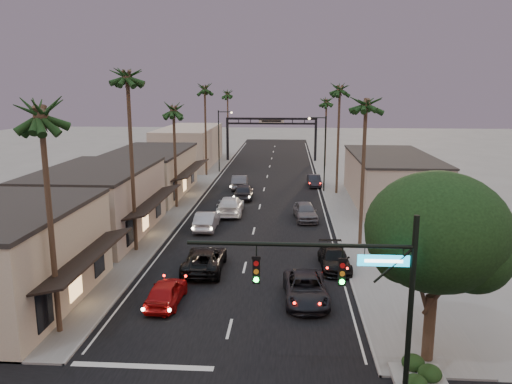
# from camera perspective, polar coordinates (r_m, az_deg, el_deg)

# --- Properties ---
(ground) EXTENTS (200.00, 200.00, 0.00)m
(ground) POSITION_cam_1_polar(r_m,az_deg,el_deg) (55.21, 0.62, -0.96)
(ground) COLOR slate
(ground) RESTS_ON ground
(road) EXTENTS (14.00, 120.00, 0.02)m
(road) POSITION_cam_1_polar(r_m,az_deg,el_deg) (60.08, 0.88, 0.11)
(road) COLOR black
(road) RESTS_ON ground
(sidewalk_left) EXTENTS (5.00, 92.00, 0.12)m
(sidewalk_left) POSITION_cam_1_polar(r_m,az_deg,el_deg) (68.02, -6.84, 1.47)
(sidewalk_left) COLOR slate
(sidewalk_left) RESTS_ON ground
(sidewalk_right) EXTENTS (5.00, 92.00, 0.12)m
(sidewalk_right) POSITION_cam_1_polar(r_m,az_deg,el_deg) (67.18, 9.31, 1.27)
(sidewalk_right) COLOR slate
(sidewalk_right) RESTS_ON ground
(storefront_near) EXTENTS (8.00, 12.00, 5.50)m
(storefront_near) POSITION_cam_1_polar(r_m,az_deg,el_deg) (31.76, -26.82, -6.95)
(storefront_near) COLOR tan
(storefront_near) RESTS_ON ground
(storefront_mid) EXTENTS (8.00, 14.00, 5.50)m
(storefront_mid) POSITION_cam_1_polar(r_m,az_deg,el_deg) (43.87, -17.65, -1.24)
(storefront_mid) COLOR tan
(storefront_mid) RESTS_ON ground
(storefront_far) EXTENTS (8.00, 16.00, 5.00)m
(storefront_far) POSITION_cam_1_polar(r_m,az_deg,el_deg) (58.80, -12.03, 2.06)
(storefront_far) COLOR tan
(storefront_far) RESTS_ON ground
(storefront_dist) EXTENTS (8.00, 20.00, 6.00)m
(storefront_dist) POSITION_cam_1_polar(r_m,az_deg,el_deg) (80.87, -7.65, 5.22)
(storefront_dist) COLOR tan
(storefront_dist) RESTS_ON ground
(building_right) EXTENTS (8.00, 18.00, 5.00)m
(building_right) POSITION_cam_1_polar(r_m,az_deg,el_deg) (55.73, 15.16, 1.37)
(building_right) COLOR tan
(building_right) RESTS_ON ground
(traffic_signal) EXTENTS (8.51, 0.22, 7.80)m
(traffic_signal) POSITION_cam_1_polar(r_m,az_deg,el_deg) (19.35, 11.81, -10.34)
(traffic_signal) COLOR black
(traffic_signal) RESTS_ON ground
(corner_tree) EXTENTS (6.20, 6.20, 8.80)m
(corner_tree) POSITION_cam_1_polar(r_m,az_deg,el_deg) (23.05, 20.12, -4.81)
(corner_tree) COLOR #38281C
(corner_tree) RESTS_ON ground
(arch) EXTENTS (15.20, 0.40, 7.27)m
(arch) POSITION_cam_1_polar(r_m,az_deg,el_deg) (84.05, 1.77, 7.31)
(arch) COLOR black
(arch) RESTS_ON ground
(streetlight_right) EXTENTS (2.13, 0.30, 9.00)m
(streetlight_right) POSITION_cam_1_polar(r_m,az_deg,el_deg) (59.28, 7.62, 5.06)
(streetlight_right) COLOR black
(streetlight_right) RESTS_ON ground
(streetlight_left) EXTENTS (2.13, 0.30, 9.00)m
(streetlight_left) POSITION_cam_1_polar(r_m,az_deg,el_deg) (72.74, -4.06, 6.40)
(streetlight_left) COLOR black
(streetlight_left) RESTS_ON ground
(palm_la) EXTENTS (3.20, 3.20, 13.20)m
(palm_la) POSITION_cam_1_polar(r_m,az_deg,el_deg) (25.51, -23.46, 8.98)
(palm_la) COLOR #38281C
(palm_la) RESTS_ON ground
(palm_lb) EXTENTS (3.20, 3.20, 15.20)m
(palm_lb) POSITION_cam_1_polar(r_m,az_deg,el_deg) (37.57, -14.53, 13.19)
(palm_lb) COLOR #38281C
(palm_lb) RESTS_ON ground
(palm_lc) EXTENTS (3.20, 3.20, 12.20)m
(palm_lc) POSITION_cam_1_polar(r_m,az_deg,el_deg) (51.09, -9.43, 9.70)
(palm_lc) COLOR #38281C
(palm_lc) RESTS_ON ground
(palm_ld) EXTENTS (3.20, 3.20, 14.20)m
(palm_ld) POSITION_cam_1_polar(r_m,az_deg,el_deg) (69.69, -5.89, 11.96)
(palm_ld) COLOR #38281C
(palm_ld) RESTS_ON ground
(palm_ra) EXTENTS (3.20, 3.20, 13.20)m
(palm_ra) POSITION_cam_1_polar(r_m,az_deg,el_deg) (38.16, 12.49, 10.34)
(palm_ra) COLOR #38281C
(palm_ra) RESTS_ON ground
(palm_rb) EXTENTS (3.20, 3.20, 14.20)m
(palm_rb) POSITION_cam_1_polar(r_m,az_deg,el_deg) (58.00, 9.57, 11.87)
(palm_rb) COLOR #38281C
(palm_rb) RESTS_ON ground
(palm_rc) EXTENTS (3.20, 3.20, 12.20)m
(palm_rc) POSITION_cam_1_polar(r_m,az_deg,el_deg) (77.96, 8.07, 10.47)
(palm_rc) COLOR #38281C
(palm_rc) RESTS_ON ground
(palm_far) EXTENTS (3.20, 3.20, 13.20)m
(palm_far) POSITION_cam_1_polar(r_m,az_deg,el_deg) (92.42, -3.28, 11.38)
(palm_far) COLOR #38281C
(palm_far) RESTS_ON ground
(oncoming_red) EXTENTS (1.86, 4.41, 1.49)m
(oncoming_red) POSITION_cam_1_polar(r_m,az_deg,el_deg) (29.78, -10.23, -11.16)
(oncoming_red) COLOR #9E0B0B
(oncoming_red) RESTS_ON ground
(oncoming_pickup) EXTENTS (2.68, 5.68, 1.57)m
(oncoming_pickup) POSITION_cam_1_polar(r_m,az_deg,el_deg) (34.51, -5.89, -7.67)
(oncoming_pickup) COLOR black
(oncoming_pickup) RESTS_ON ground
(oncoming_silver) EXTENTS (1.74, 4.92, 1.62)m
(oncoming_silver) POSITION_cam_1_polar(r_m,az_deg,el_deg) (44.18, -5.66, -3.23)
(oncoming_silver) COLOR #9B9A9F
(oncoming_silver) RESTS_ON ground
(oncoming_white) EXTENTS (2.60, 6.04, 1.73)m
(oncoming_white) POSITION_cam_1_polar(r_m,az_deg,el_deg) (49.24, -2.94, -1.53)
(oncoming_white) COLOR silver
(oncoming_white) RESTS_ON ground
(oncoming_dgrey) EXTENTS (2.23, 5.12, 1.72)m
(oncoming_dgrey) POSITION_cam_1_polar(r_m,az_deg,el_deg) (55.82, -1.42, 0.09)
(oncoming_dgrey) COLOR black
(oncoming_dgrey) RESTS_ON ground
(oncoming_grey_far) EXTENTS (2.02, 5.24, 1.70)m
(oncoming_grey_far) POSITION_cam_1_polar(r_m,az_deg,el_deg) (61.28, -1.87, 1.15)
(oncoming_grey_far) COLOR #47474B
(oncoming_grey_far) RESTS_ON ground
(curbside_near) EXTENTS (2.76, 5.49, 1.49)m
(curbside_near) POSITION_cam_1_polar(r_m,az_deg,el_deg) (29.87, 5.70, -10.94)
(curbside_near) COLOR black
(curbside_near) RESTS_ON ground
(curbside_black) EXTENTS (2.22, 4.94, 1.41)m
(curbside_black) POSITION_cam_1_polar(r_m,az_deg,el_deg) (35.15, 8.94, -7.53)
(curbside_black) COLOR black
(curbside_black) RESTS_ON ground
(curbside_grey) EXTENTS (2.49, 5.09, 1.67)m
(curbside_grey) POSITION_cam_1_polar(r_m,az_deg,el_deg) (47.19, 5.66, -2.21)
(curbside_grey) COLOR #54555A
(curbside_grey) RESTS_ON ground
(curbside_far) EXTENTS (1.77, 4.42, 1.43)m
(curbside_far) POSITION_cam_1_polar(r_m,az_deg,el_deg) (63.25, 6.66, 1.29)
(curbside_far) COLOR black
(curbside_far) RESTS_ON ground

